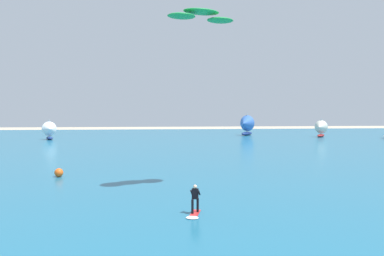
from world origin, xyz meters
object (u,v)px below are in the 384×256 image
object	(u,v)px
sailboat_anchored_offshore	(50,131)
sailboat_center_horizon	(246,125)
kitesurfer	(195,204)
sailboat_heeled_over	(320,129)
marker_buoy	(59,173)
kite	(201,16)

from	to	relation	value
sailboat_anchored_offshore	sailboat_center_horizon	bearing A→B (deg)	10.97
kitesurfer	sailboat_center_horizon	bearing A→B (deg)	75.00
sailboat_anchored_offshore	sailboat_heeled_over	bearing A→B (deg)	2.16
kitesurfer	marker_buoy	size ratio (longest dim) A/B	2.73
kite	marker_buoy	size ratio (longest dim) A/B	7.30
sailboat_center_horizon	kite	bearing A→B (deg)	-105.79
kite	marker_buoy	bearing A→B (deg)	153.80
sailboat_anchored_offshore	kite	bearing A→B (deg)	-61.94
kitesurfer	kite	world-z (taller)	kite
kitesurfer	marker_buoy	distance (m)	16.44
sailboat_anchored_offshore	marker_buoy	size ratio (longest dim) A/B	4.87
kite	marker_buoy	world-z (taller)	kite
sailboat_anchored_offshore	marker_buoy	bearing A→B (deg)	-73.32
kitesurfer	sailboat_center_horizon	size ratio (longest dim) A/B	0.44
sailboat_heeled_over	marker_buoy	size ratio (longest dim) A/B	4.91
kitesurfer	sailboat_anchored_offshore	size ratio (longest dim) A/B	0.56
kitesurfer	sailboat_center_horizon	distance (m)	58.84
kitesurfer	sailboat_anchored_offshore	xyz separation A→B (m)	(-21.86, 49.63, 1.06)
sailboat_heeled_over	kite	bearing A→B (deg)	-121.69
sailboat_center_horizon	marker_buoy	world-z (taller)	sailboat_center_horizon
kitesurfer	sailboat_heeled_over	xyz separation A→B (m)	(28.74, 51.54, 1.07)
sailboat_heeled_over	marker_buoy	xyz separation A→B (m)	(-39.46, -39.07, -1.30)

